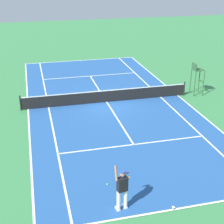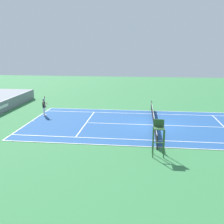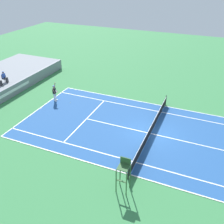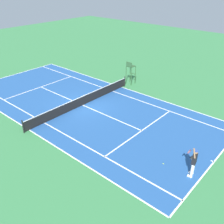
% 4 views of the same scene
% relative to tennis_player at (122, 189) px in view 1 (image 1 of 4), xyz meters
% --- Properties ---
extents(ground_plane, '(80.00, 80.00, 0.00)m').
position_rel_tennis_player_xyz_m(ground_plane, '(-2.04, -11.35, -0.99)').
color(ground_plane, '#387F47').
extents(court, '(11.08, 23.88, 0.03)m').
position_rel_tennis_player_xyz_m(court, '(-2.04, -11.35, -0.98)').
color(court, '#235193').
rests_on(court, ground).
extents(net, '(11.98, 0.10, 1.07)m').
position_rel_tennis_player_xyz_m(net, '(-2.04, -11.35, -0.47)').
color(net, black).
rests_on(net, ground).
extents(tennis_player, '(0.74, 0.74, 2.08)m').
position_rel_tennis_player_xyz_m(tennis_player, '(0.00, 0.00, 0.00)').
color(tennis_player, white).
rests_on(tennis_player, ground).
extents(tennis_ball, '(0.07, 0.07, 0.07)m').
position_rel_tennis_player_xyz_m(tennis_ball, '(0.20, -1.74, -0.96)').
color(tennis_ball, '#D1E533').
rests_on(tennis_ball, ground).
extents(umpire_chair, '(0.77, 0.77, 2.44)m').
position_rel_tennis_player_xyz_m(umpire_chair, '(-8.92, -11.35, 0.56)').
color(umpire_chair, '#2D562D').
rests_on(umpire_chair, ground).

